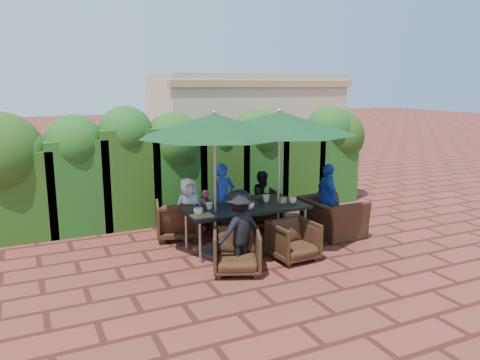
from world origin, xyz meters
name	(u,v)px	position (x,y,z in m)	size (l,w,h in m)	color
ground	(242,247)	(0.00, 0.00, 0.00)	(80.00, 80.00, 0.00)	maroon
dining_table	(246,211)	(0.08, -0.03, 0.67)	(2.21, 0.90, 0.75)	black
umbrella_left	(214,125)	(-0.53, -0.07, 2.21)	(2.54, 2.54, 2.46)	gray
umbrella_right	(280,123)	(0.73, -0.02, 2.21)	(2.74, 2.74, 2.46)	gray
chair_far_left	(177,218)	(-0.87, 1.01, 0.40)	(0.77, 0.72, 0.79)	black
chair_far_mid	(227,213)	(0.10, 0.88, 0.40)	(0.78, 0.73, 0.80)	black
chair_far_right	(259,207)	(0.85, 0.96, 0.42)	(0.81, 0.76, 0.83)	black
chair_near_left	(237,250)	(-0.56, -0.99, 0.37)	(0.72, 0.67, 0.74)	black
chair_near_right	(294,239)	(0.53, -0.90, 0.36)	(0.70, 0.65, 0.72)	black
chair_end_right	(332,211)	(1.87, -0.11, 0.49)	(1.11, 0.73, 0.97)	black
adult_far_left	(189,208)	(-0.67, 0.91, 0.58)	(0.57, 0.34, 1.16)	silver
adult_far_mid	(223,200)	(-0.01, 0.82, 0.70)	(0.51, 0.41, 1.40)	#2243B8
adult_far_right	(263,199)	(0.94, 0.95, 0.58)	(0.56, 0.34, 1.16)	black
adult_near_left	(239,230)	(-0.47, -0.91, 0.65)	(0.83, 0.38, 1.29)	black
adult_end_right	(327,199)	(1.87, 0.04, 0.69)	(0.81, 0.40, 1.38)	#2243B8
child_left	(206,212)	(-0.26, 1.09, 0.43)	(0.31, 0.25, 0.85)	#E75185
child_right	(245,210)	(0.51, 0.92, 0.41)	(0.29, 0.24, 0.81)	#7E4FAC
pedestrian_a	(226,158)	(1.52, 4.13, 0.94)	(1.76, 0.63, 1.88)	green
pedestrian_b	(244,158)	(2.22, 4.51, 0.86)	(0.83, 0.50, 1.72)	#E75185
pedestrian_c	(283,154)	(3.36, 4.26, 0.92)	(1.18, 0.54, 1.85)	#95939C
cup_a	(198,211)	(-0.87, -0.15, 0.81)	(0.15, 0.15, 0.12)	beige
cup_b	(209,206)	(-0.57, 0.11, 0.81)	(0.13, 0.13, 0.12)	beige
cup_c	(249,205)	(0.06, -0.18, 0.82)	(0.17, 0.17, 0.14)	beige
cup_d	(266,198)	(0.57, 0.14, 0.82)	(0.14, 0.14, 0.13)	beige
cup_e	(293,200)	(0.95, -0.16, 0.81)	(0.15, 0.15, 0.12)	beige
ketchup_bottle	(236,203)	(-0.10, -0.01, 0.83)	(0.04, 0.04, 0.17)	#B20C0A
sauce_bottle	(236,202)	(-0.07, 0.10, 0.83)	(0.04, 0.04, 0.17)	#4C230C
serving_tray	(202,216)	(-0.84, -0.26, 0.76)	(0.35, 0.25, 0.02)	#AF7C54
number_block_left	(236,206)	(-0.13, -0.07, 0.80)	(0.12, 0.06, 0.10)	tan
number_block_right	(283,200)	(0.81, -0.06, 0.80)	(0.12, 0.06, 0.10)	tan
hedge_wall	(189,158)	(-0.16, 2.32, 1.32)	(9.10, 1.60, 2.46)	#1A3A0F
building	(246,123)	(3.50, 6.99, 1.61)	(6.20, 3.08, 3.20)	tan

